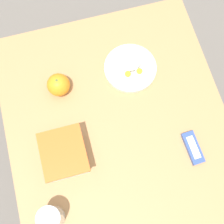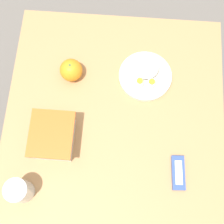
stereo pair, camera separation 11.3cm
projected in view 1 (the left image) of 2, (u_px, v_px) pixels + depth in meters
ground_plane at (116, 157)px, 1.81m from camera, size 10.00×10.00×0.00m
table at (118, 132)px, 1.22m from camera, size 0.96×0.81×0.70m
food_container at (65, 155)px, 1.07m from camera, size 0.17×0.15×0.09m
orange_fruit at (59, 85)px, 1.15m from camera, size 0.09×0.09×0.09m
rice_plate at (130, 66)px, 1.19m from camera, size 0.20×0.20×0.06m
candy_bar at (193, 148)px, 1.11m from camera, size 0.12×0.05×0.02m
drinking_glass at (51, 218)px, 1.00m from camera, size 0.08×0.08×0.11m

